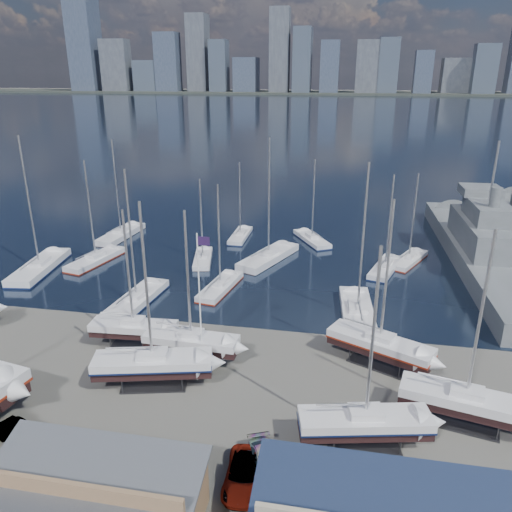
# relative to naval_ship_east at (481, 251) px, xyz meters

# --- Properties ---
(ground) EXTENTS (1400.00, 1400.00, 0.00)m
(ground) POSITION_rel_naval_ship_east_xyz_m (-31.66, -34.15, -1.66)
(ground) COLOR #605E59
(ground) RESTS_ON ground
(water) EXTENTS (1400.00, 600.00, 0.40)m
(water) POSITION_rel_naval_ship_east_xyz_m (-31.66, 275.85, -1.81)
(water) COLOR #182337
(water) RESTS_ON ground
(far_shore) EXTENTS (1400.00, 80.00, 2.20)m
(far_shore) POSITION_rel_naval_ship_east_xyz_m (-31.66, 535.85, -0.56)
(far_shore) COLOR #2D332D
(far_shore) RESTS_ON ground
(skyline) EXTENTS (639.14, 43.80, 107.69)m
(skyline) POSITION_rel_naval_ship_east_xyz_m (-39.49, 529.61, 37.43)
(skyline) COLOR #475166
(skyline) RESTS_ON far_shore
(shed_grey) EXTENTS (12.60, 8.40, 4.17)m
(shed_grey) POSITION_rel_naval_ship_east_xyz_m (-31.66, -50.15, 0.48)
(shed_grey) COLOR #8C6B4C
(shed_grey) RESTS_ON ground
(sailboat_cradle_2) EXTENTS (8.32, 2.80, 13.57)m
(sailboat_cradle_2) POSITION_rel_naval_ship_east_xyz_m (-37.64, -29.72, 0.29)
(sailboat_cradle_2) COLOR #2D2D33
(sailboat_cradle_2) RESTS_ON ground
(sailboat_cradle_3) EXTENTS (10.20, 5.01, 15.90)m
(sailboat_cradle_3) POSITION_rel_naval_ship_east_xyz_m (-33.47, -35.39, 0.40)
(sailboat_cradle_3) COLOR #2D2D33
(sailboat_cradle_3) RESTS_ON ground
(sailboat_cradle_4) EXTENTS (8.70, 2.80, 14.18)m
(sailboat_cradle_4) POSITION_rel_naval_ship_east_xyz_m (-31.51, -31.13, 0.32)
(sailboat_cradle_4) COLOR #2D2D33
(sailboat_cradle_4) RESTS_ON ground
(sailboat_cradle_5) EXTENTS (9.57, 4.48, 15.00)m
(sailboat_cradle_5) POSITION_rel_naval_ship_east_xyz_m (-16.27, -39.61, 0.35)
(sailboat_cradle_5) COLOR #2D2D33
(sailboat_cradle_5) RESTS_ON ground
(sailboat_cradle_6) EXTENTS (9.64, 6.47, 15.30)m
(sailboat_cradle_6) POSITION_rel_naval_ship_east_xyz_m (-14.79, -28.76, 0.37)
(sailboat_cradle_6) COLOR #2D2D33
(sailboat_cradle_6) RESTS_ON ground
(sailboat_cradle_7) EXTENTS (9.69, 4.66, 15.31)m
(sailboat_cradle_7) POSITION_rel_naval_ship_east_xyz_m (-8.94, -35.87, 0.38)
(sailboat_cradle_7) COLOR #2D2D33
(sailboat_cradle_7) RESTS_ON ground
(sailboat_moored_0) EXTENTS (4.96, 12.66, 18.44)m
(sailboat_moored_0) POSITION_rel_naval_ship_east_xyz_m (-57.81, -14.04, -1.35)
(sailboat_moored_0) COLOR black
(sailboat_moored_0) RESTS_ON water
(sailboat_moored_1) EXTENTS (4.88, 10.25, 14.78)m
(sailboat_moored_1) POSITION_rel_naval_ship_east_xyz_m (-52.04, -9.75, -1.36)
(sailboat_moored_1) COLOR black
(sailboat_moored_1) RESTS_ON water
(sailboat_moored_2) EXTENTS (3.98, 10.87, 16.06)m
(sailboat_moored_2) POSITION_rel_naval_ship_east_xyz_m (-53.47, 1.36, -1.34)
(sailboat_moored_2) COLOR black
(sailboat_moored_2) RESTS_ON water
(sailboat_moored_3) EXTENTS (4.07, 11.03, 16.12)m
(sailboat_moored_3) POSITION_rel_naval_ship_east_xyz_m (-41.23, -21.01, -1.36)
(sailboat_moored_3) COLOR black
(sailboat_moored_3) RESTS_ON water
(sailboat_moored_4) EXTENTS (3.91, 8.30, 12.09)m
(sailboat_moored_4) POSITION_rel_naval_ship_east_xyz_m (-37.67, -6.54, -1.34)
(sailboat_moored_4) COLOR black
(sailboat_moored_4) RESTS_ON water
(sailboat_moored_5) EXTENTS (2.39, 8.39, 12.53)m
(sailboat_moored_5) POSITION_rel_naval_ship_east_xyz_m (-34.71, 4.38, -1.36)
(sailboat_moored_5) COLOR black
(sailboat_moored_5) RESTS_ON water
(sailboat_moored_6) EXTENTS (3.95, 9.37, 13.57)m
(sailboat_moored_6) POSITION_rel_naval_ship_east_xyz_m (-32.85, -15.51, -1.36)
(sailboat_moored_6) COLOR black
(sailboat_moored_6) RESTS_ON water
(sailboat_moored_7) EXTENTS (7.44, 12.07, 17.66)m
(sailboat_moored_7) POSITION_rel_naval_ship_east_xyz_m (-28.73, -4.64, -1.34)
(sailboat_moored_7) COLOR black
(sailboat_moored_7) RESTS_ON water
(sailboat_moored_8) EXTENTS (6.59, 9.00, 13.35)m
(sailboat_moored_8) POSITION_rel_naval_ship_east_xyz_m (-23.44, 4.66, -1.36)
(sailboat_moored_8) COLOR black
(sailboat_moored_8) RESTS_ON water
(sailboat_moored_9) EXTENTS (4.14, 11.78, 17.45)m
(sailboat_moored_9) POSITION_rel_naval_ship_east_xyz_m (-16.63, -19.74, -1.34)
(sailboat_moored_9) COLOR black
(sailboat_moored_9) RESTS_ON water
(sailboat_moored_10) EXTENTS (5.09, 9.33, 13.44)m
(sailboat_moored_10) POSITION_rel_naval_ship_east_xyz_m (-12.94, -5.56, -1.36)
(sailboat_moored_10) COLOR black
(sailboat_moored_10) RESTS_ON water
(sailboat_moored_11) EXTENTS (6.02, 8.86, 12.98)m
(sailboat_moored_11) POSITION_rel_naval_ship_east_xyz_m (-9.59, -1.86, -1.36)
(sailboat_moored_11) COLOR black
(sailboat_moored_11) RESTS_ON water
(naval_ship_east) EXTENTS (8.69, 47.08, 18.22)m
(naval_ship_east) POSITION_rel_naval_ship_east_xyz_m (0.00, 0.00, 0.00)
(naval_ship_east) COLOR slate
(naval_ship_east) RESTS_ON water
(car_b) EXTENTS (4.61, 3.17, 1.44)m
(car_b) POSITION_rel_naval_ship_east_xyz_m (-40.12, -43.83, -0.94)
(car_b) COLOR gray
(car_b) RESTS_ON ground
(car_c) EXTENTS (2.61, 5.17, 1.40)m
(car_c) POSITION_rel_naval_ship_east_xyz_m (-23.85, -44.45, -0.96)
(car_c) COLOR gray
(car_c) RESTS_ON ground
(car_d) EXTENTS (3.51, 4.97, 1.34)m
(car_d) POSITION_rel_naval_ship_east_xyz_m (-22.64, -43.24, -1.00)
(car_d) COLOR gray
(car_d) RESTS_ON ground
(flagpole) EXTENTS (1.11, 0.12, 12.58)m
(flagpole) POSITION_rel_naval_ship_east_xyz_m (-30.14, -32.07, 5.62)
(flagpole) COLOR white
(flagpole) RESTS_ON ground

